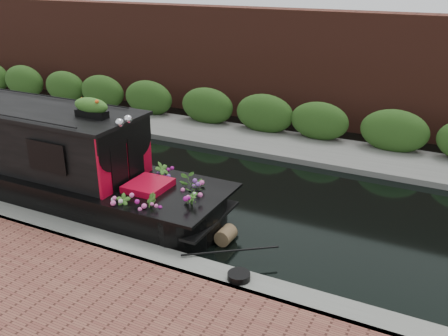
% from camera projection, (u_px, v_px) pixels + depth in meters
% --- Properties ---
extents(ground, '(80.00, 80.00, 0.00)m').
position_uv_depth(ground, '(182.00, 189.00, 12.99)').
color(ground, black).
rests_on(ground, ground).
extents(near_bank_coping, '(40.00, 0.60, 0.50)m').
position_uv_depth(near_bank_coping, '(98.00, 248.00, 10.27)').
color(near_bank_coping, slate).
rests_on(near_bank_coping, ground).
extents(far_bank_path, '(40.00, 2.40, 0.34)m').
position_uv_depth(far_bank_path, '(248.00, 142.00, 16.46)').
color(far_bank_path, slate).
rests_on(far_bank_path, ground).
extents(far_hedge, '(40.00, 1.10, 2.80)m').
position_uv_depth(far_hedge, '(259.00, 134.00, 17.20)').
color(far_hedge, '#274B19').
rests_on(far_hedge, ground).
extents(far_brick_wall, '(40.00, 1.00, 8.00)m').
position_uv_depth(far_brick_wall, '(281.00, 119.00, 18.94)').
color(far_brick_wall, '#4E241A').
rests_on(far_brick_wall, ground).
extents(rope_fender, '(0.34, 0.43, 0.34)m').
position_uv_depth(rope_fender, '(226.00, 235.00, 10.39)').
color(rope_fender, brown).
rests_on(rope_fender, ground).
extents(coiled_mooring_rope, '(0.41, 0.41, 0.12)m').
position_uv_depth(coiled_mooring_rope, '(239.00, 276.00, 8.79)').
color(coiled_mooring_rope, black).
rests_on(coiled_mooring_rope, near_bank_coping).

